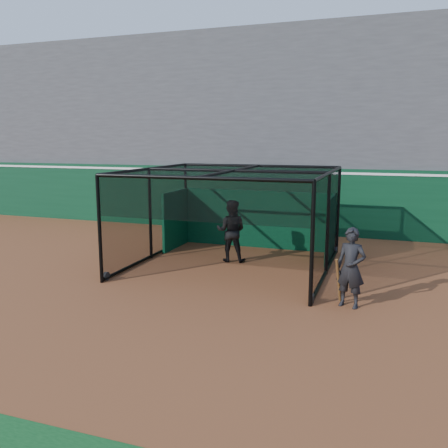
% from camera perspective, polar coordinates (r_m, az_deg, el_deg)
% --- Properties ---
extents(ground, '(120.00, 120.00, 0.00)m').
position_cam_1_polar(ground, '(11.29, -9.13, -8.36)').
color(ground, brown).
rests_on(ground, ground).
extents(outfield_wall, '(50.00, 0.50, 2.50)m').
position_cam_1_polar(outfield_wall, '(18.76, 3.13, 3.16)').
color(outfield_wall, '#0A381E').
rests_on(outfield_wall, ground).
extents(grandstand, '(50.00, 7.85, 8.95)m').
position_cam_1_polar(grandstand, '(22.29, 5.97, 12.43)').
color(grandstand, '#4C4C4F').
rests_on(grandstand, ground).
extents(batting_cage, '(5.33, 5.37, 2.71)m').
position_cam_1_polar(batting_cage, '(13.34, 1.14, 0.61)').
color(batting_cage, black).
rests_on(batting_cage, ground).
extents(batter, '(0.98, 0.81, 1.83)m').
position_cam_1_polar(batter, '(13.91, 0.86, -0.83)').
color(batter, black).
rests_on(batter, ground).
extents(on_deck_player, '(0.72, 0.56, 1.73)m').
position_cam_1_polar(on_deck_player, '(10.47, 15.00, -5.13)').
color(on_deck_player, black).
rests_on(on_deck_player, ground).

